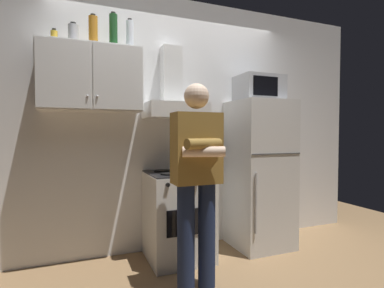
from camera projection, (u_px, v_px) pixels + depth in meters
ground_plane at (192, 268)px, 2.76m from camera, size 7.00×7.00×0.00m
back_wall_tiled at (172, 124)px, 3.26m from camera, size 4.80×0.10×2.70m
upper_cabinet at (91, 79)px, 2.73m from camera, size 0.90×0.37×0.60m
stove_oven at (178, 215)px, 2.95m from camera, size 0.60×0.62×0.87m
range_hood at (174, 99)px, 3.03m from camera, size 0.60×0.44×0.75m
refrigerator at (259, 174)px, 3.29m from camera, size 0.60×0.62×1.60m
microwave at (259, 89)px, 3.27m from camera, size 0.48×0.37×0.28m
person_standing at (197, 177)px, 2.35m from camera, size 0.38×0.33×1.64m
bottle_wine_green at (113, 31)px, 2.78m from camera, size 0.08×0.08×0.33m
bottle_vodka_clear at (130, 35)px, 2.86m from camera, size 0.07×0.07×0.30m
bottle_liquor_amber at (93, 31)px, 2.70m from camera, size 0.08×0.08×0.28m
bottle_canister_steel at (73, 34)px, 2.69m from camera, size 0.09×0.09×0.20m
bottle_spice_jar at (54, 36)px, 2.62m from camera, size 0.06×0.06×0.12m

